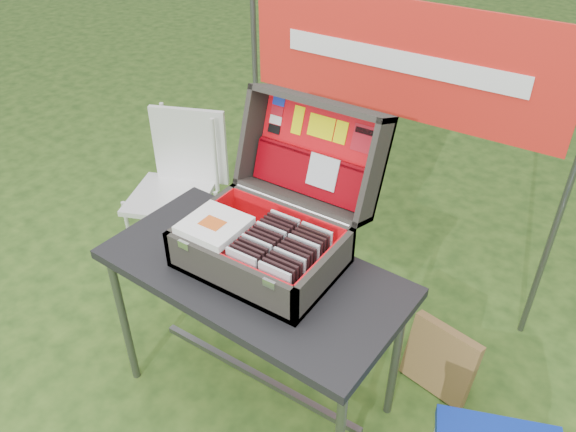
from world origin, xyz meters
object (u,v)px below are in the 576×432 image
Objects in this scene: table at (256,336)px; cardboard_box at (440,360)px; suitcase at (268,200)px; chair at (170,199)px.

table reaches higher than cardboard_box.
suitcase is 1.16m from cardboard_box.
suitcase is at bearing 86.81° from table.
suitcase reaches higher than chair.
chair is at bearing 155.09° from table.
suitcase is at bearing -44.50° from chair.
cardboard_box is (1.64, -0.00, -0.30)m from chair.
table is 2.02× the size of suitcase.
suitcase is 0.64× the size of chair.
table is 0.87m from cardboard_box.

